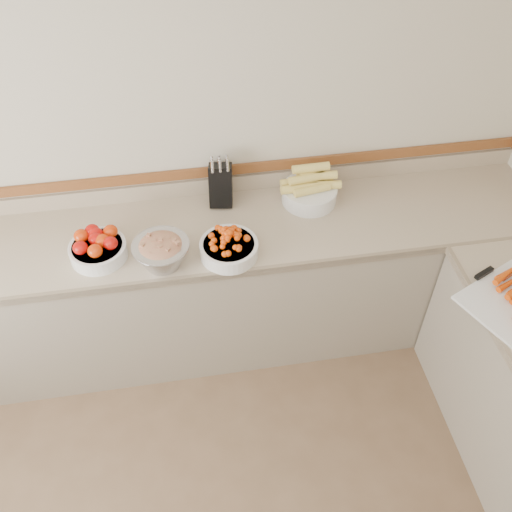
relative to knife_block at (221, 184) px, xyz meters
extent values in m
plane|color=beige|center=(-0.24, 0.10, 0.28)|extent=(4.00, 0.00, 4.00)
cube|color=tan|center=(-0.24, -0.22, -0.14)|extent=(4.00, 0.65, 0.04)
cube|color=gray|center=(-0.24, -0.22, -0.59)|extent=(4.00, 0.63, 0.86)
cube|color=#86725A|center=(-0.24, -0.54, -0.14)|extent=(4.00, 0.02, 0.04)
cube|color=tan|center=(-0.24, 0.09, -0.07)|extent=(4.00, 0.02, 0.10)
cube|color=brown|center=(-0.24, 0.09, 0.03)|extent=(4.00, 0.02, 0.06)
cube|color=black|center=(0.00, 0.00, -0.01)|extent=(0.15, 0.17, 0.25)
cylinder|color=silver|center=(-0.04, -0.03, 0.14)|extent=(0.02, 0.03, 0.06)
cylinder|color=silver|center=(0.00, -0.03, 0.14)|extent=(0.02, 0.03, 0.06)
cylinder|color=silver|center=(0.04, -0.03, 0.14)|extent=(0.02, 0.03, 0.06)
cylinder|color=silver|center=(-0.04, 0.00, 0.14)|extent=(0.02, 0.03, 0.06)
cylinder|color=silver|center=(0.00, 0.00, 0.14)|extent=(0.02, 0.03, 0.06)
cylinder|color=silver|center=(0.04, 0.00, 0.14)|extent=(0.02, 0.03, 0.06)
cylinder|color=silver|center=(-0.04, 0.02, 0.14)|extent=(0.02, 0.03, 0.06)
cylinder|color=silver|center=(0.00, 0.02, 0.14)|extent=(0.02, 0.03, 0.06)
cylinder|color=silver|center=(0.04, 0.02, 0.14)|extent=(0.02, 0.03, 0.06)
cylinder|color=white|center=(-0.66, -0.33, -0.09)|extent=(0.29, 0.29, 0.08)
torus|color=white|center=(-0.66, -0.33, -0.05)|extent=(0.29, 0.29, 0.01)
cylinder|color=white|center=(-0.66, -0.33, -0.05)|extent=(0.25, 0.25, 0.01)
ellipsoid|color=#C10D07|center=(-0.74, -0.36, -0.01)|extent=(0.07, 0.07, 0.07)
ellipsoid|color=red|center=(-0.66, -0.40, -0.01)|extent=(0.07, 0.07, 0.07)
ellipsoid|color=#C10D07|center=(-0.59, -0.35, -0.01)|extent=(0.07, 0.07, 0.07)
ellipsoid|color=red|center=(-0.74, -0.28, -0.01)|extent=(0.07, 0.07, 0.07)
ellipsoid|color=#C10D07|center=(-0.66, -0.31, -0.01)|extent=(0.07, 0.07, 0.07)
ellipsoid|color=red|center=(-0.59, -0.27, -0.01)|extent=(0.07, 0.07, 0.07)
ellipsoid|color=#C10D07|center=(-0.68, -0.25, -0.01)|extent=(0.07, 0.07, 0.07)
ellipsoid|color=red|center=(-0.63, -0.33, -0.01)|extent=(0.07, 0.07, 0.07)
ellipsoid|color=#C10D07|center=(-0.66, -0.28, -0.01)|extent=(0.07, 0.07, 0.07)
cylinder|color=white|center=(-0.01, -0.42, -0.09)|extent=(0.30, 0.30, 0.08)
torus|color=white|center=(-0.01, -0.42, -0.05)|extent=(0.30, 0.30, 0.01)
cylinder|color=white|center=(-0.01, -0.42, -0.05)|extent=(0.26, 0.26, 0.01)
sphere|color=#DB4207|center=(0.02, -0.41, 0.00)|extent=(0.03, 0.03, 0.03)
sphere|color=#DB4207|center=(0.01, -0.42, 0.01)|extent=(0.03, 0.03, 0.03)
sphere|color=#DB4207|center=(0.02, -0.49, -0.02)|extent=(0.03, 0.03, 0.03)
sphere|color=#DB4207|center=(0.07, -0.43, -0.02)|extent=(0.03, 0.03, 0.03)
sphere|color=#DB4207|center=(-0.01, -0.44, 0.01)|extent=(0.03, 0.03, 0.03)
sphere|color=#DB4207|center=(-0.01, -0.38, 0.00)|extent=(0.03, 0.03, 0.03)
sphere|color=#DB4207|center=(-0.01, -0.42, 0.03)|extent=(0.03, 0.03, 0.03)
sphere|color=#DB4207|center=(-0.07, -0.38, -0.01)|extent=(0.03, 0.03, 0.03)
sphere|color=#DB4207|center=(0.02, -0.34, -0.02)|extent=(0.03, 0.03, 0.03)
sphere|color=#DB4207|center=(0.03, -0.47, -0.01)|extent=(0.03, 0.03, 0.03)
sphere|color=#DB4207|center=(-0.02, -0.51, -0.02)|extent=(0.03, 0.03, 0.03)
sphere|color=#DB4207|center=(-0.03, -0.38, 0.00)|extent=(0.03, 0.03, 0.03)
sphere|color=#DB4207|center=(-0.08, -0.43, -0.01)|extent=(0.03, 0.03, 0.03)
sphere|color=#DB4207|center=(-0.06, -0.43, 0.00)|extent=(0.03, 0.03, 0.03)
sphere|color=#DB4207|center=(-0.07, -0.34, -0.02)|extent=(0.03, 0.03, 0.03)
sphere|color=#DB4207|center=(0.00, -0.43, 0.01)|extent=(0.03, 0.03, 0.03)
sphere|color=#DB4207|center=(0.00, -0.42, 0.02)|extent=(0.03, 0.03, 0.03)
sphere|color=#DB4207|center=(-0.01, -0.42, 0.00)|extent=(0.03, 0.03, 0.03)
sphere|color=#DB4207|center=(0.05, -0.34, -0.02)|extent=(0.03, 0.03, 0.03)
sphere|color=#DB4207|center=(-0.07, -0.39, -0.01)|extent=(0.03, 0.03, 0.03)
sphere|color=#DB4207|center=(0.04, -0.42, 0.00)|extent=(0.03, 0.03, 0.03)
sphere|color=#DB4207|center=(-0.02, -0.47, -0.01)|extent=(0.03, 0.03, 0.03)
sphere|color=#DB4207|center=(-0.01, -0.45, 0.00)|extent=(0.03, 0.03, 0.03)
sphere|color=#DB4207|center=(-0.02, -0.44, 0.01)|extent=(0.03, 0.03, 0.03)
sphere|color=#DB4207|center=(0.03, -0.34, -0.02)|extent=(0.03, 0.03, 0.03)
sphere|color=#DB4207|center=(-0.03, -0.39, 0.00)|extent=(0.03, 0.03, 0.03)
sphere|color=#DB4207|center=(-0.03, -0.39, 0.00)|extent=(0.03, 0.03, 0.03)
sphere|color=#DB4207|center=(-0.05, -0.42, 0.00)|extent=(0.03, 0.03, 0.03)
sphere|color=#DB4207|center=(-0.01, -0.35, -0.01)|extent=(0.03, 0.03, 0.03)
sphere|color=#DB4207|center=(-0.03, -0.42, 0.00)|extent=(0.03, 0.03, 0.03)
sphere|color=#DB4207|center=(0.00, -0.53, -0.03)|extent=(0.03, 0.03, 0.03)
sphere|color=#DB4207|center=(-0.01, -0.41, 0.02)|extent=(0.03, 0.03, 0.03)
sphere|color=#DB4207|center=(-0.02, -0.45, 0.01)|extent=(0.03, 0.03, 0.03)
sphere|color=#DB4207|center=(0.05, -0.41, 0.00)|extent=(0.03, 0.03, 0.03)
sphere|color=#DB4207|center=(0.03, -0.42, 0.01)|extent=(0.03, 0.03, 0.03)
sphere|color=#DB4207|center=(0.00, -0.43, 0.02)|extent=(0.03, 0.03, 0.03)
sphere|color=#DB4207|center=(0.08, -0.42, -0.02)|extent=(0.03, 0.03, 0.03)
sphere|color=#DB4207|center=(0.05, -0.48, -0.02)|extent=(0.03, 0.03, 0.03)
sphere|color=#DB4207|center=(-0.04, -0.41, 0.01)|extent=(0.03, 0.03, 0.03)
cylinder|color=white|center=(0.49, -0.07, -0.08)|extent=(0.31, 0.31, 0.09)
torus|color=white|center=(0.49, -0.07, -0.04)|extent=(0.31, 0.31, 0.01)
cylinder|color=#E8CB60|center=(0.42, -0.09, -0.01)|extent=(0.21, 0.06, 0.05)
cylinder|color=#E8CB60|center=(0.49, -0.11, -0.01)|extent=(0.21, 0.08, 0.05)
cylinder|color=#E8CB60|center=(0.55, -0.08, -0.01)|extent=(0.21, 0.07, 0.05)
cylinder|color=#E8CB60|center=(0.43, -0.03, -0.01)|extent=(0.21, 0.07, 0.05)
cylinder|color=#E8CB60|center=(0.52, -0.02, -0.01)|extent=(0.21, 0.08, 0.05)
cylinder|color=#E8CB60|center=(0.47, -0.07, 0.04)|extent=(0.21, 0.07, 0.05)
cylinder|color=#E8CB60|center=(0.53, -0.06, 0.04)|extent=(0.21, 0.06, 0.05)
cylinder|color=#E8CB60|center=(0.49, -0.04, 0.08)|extent=(0.21, 0.05, 0.05)
cylinder|color=#B2B2BA|center=(-0.35, -0.43, -0.06)|extent=(0.28, 0.28, 0.13)
torus|color=#B2B2BA|center=(-0.35, -0.43, 0.00)|extent=(0.29, 0.29, 0.01)
ellipsoid|color=#B4143C|center=(-0.35, -0.43, -0.01)|extent=(0.23, 0.23, 0.07)
cube|color=#B4143C|center=(-0.43, -0.43, 0.02)|extent=(0.03, 0.03, 0.02)
cube|color=#93B95A|center=(-0.28, -0.43, 0.01)|extent=(0.03, 0.03, 0.02)
cube|color=#B4143C|center=(-0.38, -0.46, 0.01)|extent=(0.03, 0.03, 0.02)
cube|color=#93B95A|center=(-0.28, -0.43, 0.03)|extent=(0.03, 0.03, 0.02)
cube|color=#B4143C|center=(-0.31, -0.49, 0.02)|extent=(0.03, 0.03, 0.02)
cube|color=#93B95A|center=(-0.34, -0.43, 0.02)|extent=(0.02, 0.02, 0.02)
cube|color=#B4143C|center=(-0.39, -0.48, 0.01)|extent=(0.02, 0.02, 0.02)
cube|color=#93B95A|center=(-0.40, -0.37, 0.02)|extent=(0.03, 0.03, 0.02)
cube|color=#B4143C|center=(-0.37, -0.42, 0.02)|extent=(0.02, 0.02, 0.02)
cube|color=#93B95A|center=(-0.26, -0.45, 0.03)|extent=(0.03, 0.03, 0.02)
cube|color=#B4143C|center=(-0.36, -0.45, 0.02)|extent=(0.02, 0.02, 0.02)
cube|color=#93B95A|center=(-0.35, -0.46, 0.02)|extent=(0.03, 0.03, 0.02)
cube|color=#B4143C|center=(-0.31, -0.40, 0.02)|extent=(0.03, 0.03, 0.02)
cube|color=#93B95A|center=(-0.34, -0.42, 0.03)|extent=(0.02, 0.02, 0.02)
cone|color=#DB4507|center=(1.31, -0.82, -0.06)|extent=(0.20, 0.11, 0.03)
cone|color=#DB4507|center=(1.31, -0.79, -0.09)|extent=(0.20, 0.11, 0.03)
cube|color=black|center=(1.20, -0.78, -0.10)|extent=(0.11, 0.07, 0.02)
camera|label=1|loc=(-0.21, -2.46, 1.94)|focal=40.00mm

